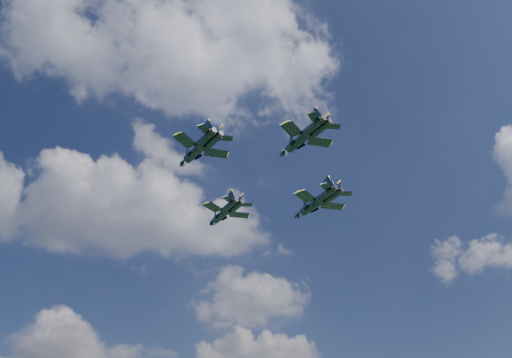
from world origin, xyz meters
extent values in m
cylinder|color=black|center=(-7.72, 9.44, 58.67)|extent=(4.95, 8.45, 1.70)
cone|color=black|center=(-9.92, 14.45, 58.67)|extent=(2.45, 2.89, 1.60)
ellipsoid|color=brown|center=(-8.97, 12.29, 59.18)|extent=(1.93, 2.84, 0.77)
cube|color=black|center=(-10.08, 6.35, 58.67)|extent=(4.78, 4.81, 0.17)
cube|color=black|center=(-3.86, 9.07, 58.67)|extent=(4.40, 2.57, 0.17)
cube|color=black|center=(-7.21, 2.16, 58.67)|extent=(2.51, 2.65, 0.13)
cube|color=black|center=(-2.72, 4.12, 58.67)|extent=(2.36, 1.58, 0.13)
cube|color=black|center=(-6.22, 3.41, 59.99)|extent=(1.74, 2.32, 2.84)
cube|color=black|center=(-4.32, 4.24, 59.99)|extent=(1.53, 2.78, 2.84)
cylinder|color=black|center=(-14.87, -11.85, 60.42)|extent=(5.57, 8.46, 1.73)
cone|color=black|center=(-17.47, -6.92, 60.42)|extent=(2.61, 2.97, 1.63)
ellipsoid|color=brown|center=(-16.35, -9.05, 60.94)|extent=(2.12, 2.87, 0.79)
cube|color=black|center=(-17.03, -15.17, 60.42)|extent=(4.77, 4.99, 0.17)
cube|color=black|center=(-10.91, -11.94, 60.42)|extent=(4.65, 2.93, 0.17)
cube|color=black|center=(-13.81, -19.23, 60.42)|extent=(2.49, 2.72, 0.13)
cube|color=black|center=(-9.38, -16.90, 60.42)|extent=(2.31, 1.45, 0.13)
cube|color=black|center=(-12.89, -17.88, 61.76)|extent=(1.93, 2.25, 2.90)
cube|color=black|center=(-11.02, -16.89, 61.76)|extent=(1.61, 2.80, 2.90)
cylinder|color=black|center=(11.69, 1.67, 58.33)|extent=(5.64, 9.43, 1.90)
cone|color=black|center=(9.17, 7.24, 58.33)|extent=(2.76, 3.24, 1.79)
ellipsoid|color=brown|center=(10.26, 4.84, 58.91)|extent=(2.18, 3.17, 0.86)
cube|color=black|center=(9.10, -1.82, 58.33)|extent=(5.33, 5.40, 0.19)
cube|color=black|center=(16.02, 1.31, 58.33)|extent=(4.96, 2.94, 0.19)
cube|color=black|center=(12.36, -6.47, 58.33)|extent=(2.80, 2.97, 0.15)
cube|color=black|center=(17.36, -4.21, 58.33)|extent=(2.63, 1.74, 0.15)
cube|color=black|center=(13.46, -5.05, 59.80)|extent=(1.97, 2.57, 3.17)
cube|color=black|center=(15.57, -4.10, 59.80)|extent=(1.72, 3.10, 3.17)
cylinder|color=black|center=(4.30, -18.18, 60.43)|extent=(5.27, 8.33, 1.69)
cone|color=black|center=(1.88, -13.29, 60.43)|extent=(2.52, 2.90, 1.60)
ellipsoid|color=brown|center=(2.92, -15.40, 60.95)|extent=(2.02, 2.82, 0.77)
cube|color=black|center=(2.10, -21.36, 60.43)|extent=(4.70, 4.85, 0.17)
cube|color=black|center=(8.16, -18.36, 60.43)|extent=(4.50, 2.76, 0.17)
cube|color=black|center=(5.15, -25.41, 60.43)|extent=(2.46, 2.65, 0.13)
cube|color=black|center=(9.53, -23.24, 60.43)|extent=(2.30, 1.48, 0.13)
cube|color=black|center=(6.08, -24.11, 61.75)|extent=(1.83, 2.24, 2.83)
cube|color=black|center=(7.93, -23.20, 61.75)|extent=(1.56, 2.75, 2.83)
camera|label=1|loc=(-14.73, -90.88, 3.52)|focal=35.00mm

